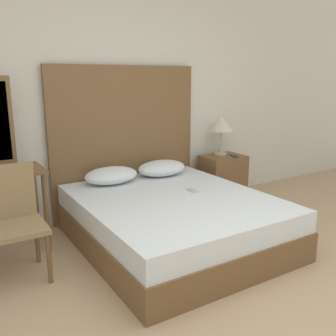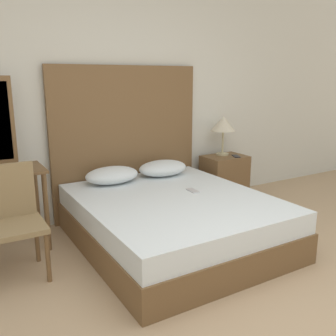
{
  "view_description": "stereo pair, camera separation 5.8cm",
  "coord_description": "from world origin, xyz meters",
  "px_view_note": "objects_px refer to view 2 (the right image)",
  "views": [
    {
      "loc": [
        -1.61,
        -1.2,
        1.51
      ],
      "look_at": [
        0.14,
        1.63,
        0.7
      ],
      "focal_mm": 40.0,
      "sensor_mm": 36.0,
      "label": 1
    },
    {
      "loc": [
        -1.56,
        -1.23,
        1.51
      ],
      "look_at": [
        0.14,
        1.63,
        0.7
      ],
      "focal_mm": 40.0,
      "sensor_mm": 36.0,
      "label": 2
    }
  ],
  "objects_px": {
    "phone_on_bed": "(193,191)",
    "chair": "(9,215)",
    "table_lamp": "(223,125)",
    "nightstand": "(224,178)",
    "bed": "(173,220)",
    "phone_on_nightstand": "(236,156)"
  },
  "relations": [
    {
      "from": "phone_on_bed",
      "to": "nightstand",
      "type": "xyz_separation_m",
      "value": [
        0.95,
        0.69,
        -0.17
      ]
    },
    {
      "from": "table_lamp",
      "to": "phone_on_nightstand",
      "type": "relative_size",
      "value": 2.88
    },
    {
      "from": "phone_on_nightstand",
      "to": "chair",
      "type": "distance_m",
      "value": 2.71
    },
    {
      "from": "phone_on_nightstand",
      "to": "phone_on_bed",
      "type": "bearing_deg",
      "value": -150.47
    },
    {
      "from": "bed",
      "to": "phone_on_bed",
      "type": "xyz_separation_m",
      "value": [
        0.25,
        0.06,
        0.23
      ]
    },
    {
      "from": "phone_on_bed",
      "to": "chair",
      "type": "bearing_deg",
      "value": 175.99
    },
    {
      "from": "bed",
      "to": "table_lamp",
      "type": "bearing_deg",
      "value": 33.86
    },
    {
      "from": "bed",
      "to": "phone_on_nightstand",
      "type": "bearing_deg",
      "value": 26.54
    },
    {
      "from": "phone_on_nightstand",
      "to": "nightstand",
      "type": "bearing_deg",
      "value": 135.21
    },
    {
      "from": "bed",
      "to": "chair",
      "type": "distance_m",
      "value": 1.41
    },
    {
      "from": "bed",
      "to": "chair",
      "type": "bearing_deg",
      "value": 172.97
    },
    {
      "from": "bed",
      "to": "table_lamp",
      "type": "relative_size",
      "value": 3.99
    },
    {
      "from": "nightstand",
      "to": "table_lamp",
      "type": "distance_m",
      "value": 0.66
    },
    {
      "from": "phone_on_nightstand",
      "to": "chair",
      "type": "xyz_separation_m",
      "value": [
        -2.67,
        -0.48,
        -0.09
      ]
    },
    {
      "from": "phone_on_bed",
      "to": "table_lamp",
      "type": "xyz_separation_m",
      "value": [
        0.97,
        0.76,
        0.49
      ]
    },
    {
      "from": "bed",
      "to": "phone_on_bed",
      "type": "height_order",
      "value": "phone_on_bed"
    },
    {
      "from": "nightstand",
      "to": "phone_on_nightstand",
      "type": "height_order",
      "value": "phone_on_nightstand"
    },
    {
      "from": "nightstand",
      "to": "chair",
      "type": "relative_size",
      "value": 0.66
    },
    {
      "from": "phone_on_bed",
      "to": "phone_on_nightstand",
      "type": "bearing_deg",
      "value": 29.53
    },
    {
      "from": "bed",
      "to": "phone_on_bed",
      "type": "bearing_deg",
      "value": 12.42
    },
    {
      "from": "nightstand",
      "to": "phone_on_nightstand",
      "type": "xyz_separation_m",
      "value": [
        0.1,
        -0.09,
        0.29
      ]
    },
    {
      "from": "phone_on_bed",
      "to": "chair",
      "type": "height_order",
      "value": "chair"
    }
  ]
}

